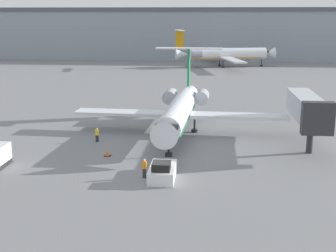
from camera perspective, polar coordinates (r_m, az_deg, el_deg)
ground_plane at (r=43.12m, az=-1.02°, el=-6.54°), size 600.00×600.00×0.00m
terminal_building at (r=160.47m, az=3.71°, el=11.18°), size 180.00×16.80×16.98m
airplane_main at (r=59.28m, az=1.48°, el=2.15°), size 27.09×26.07×10.00m
pushback_tug at (r=43.15m, az=-0.68°, el=-5.55°), size 2.33×4.74×1.86m
worker_near_tug at (r=43.28m, az=-2.90°, el=-5.11°), size 0.40×0.26×1.84m
worker_by_wing at (r=56.01m, az=-8.65°, el=-1.04°), size 0.40×0.24×1.69m
traffic_cone_left at (r=50.38m, az=-7.40°, el=-3.33°), size 0.67×0.67×0.62m
airplane_parked_far_left at (r=137.01m, az=6.85°, el=8.72°), size 29.47×36.72×10.52m
jet_bridge at (r=54.79m, az=16.61°, el=2.05°), size 3.20×12.63×6.19m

